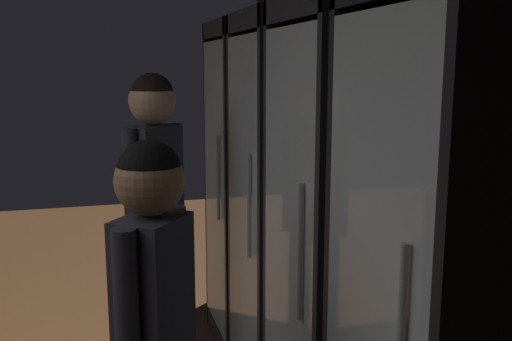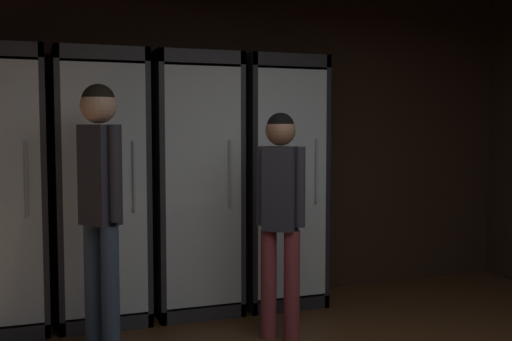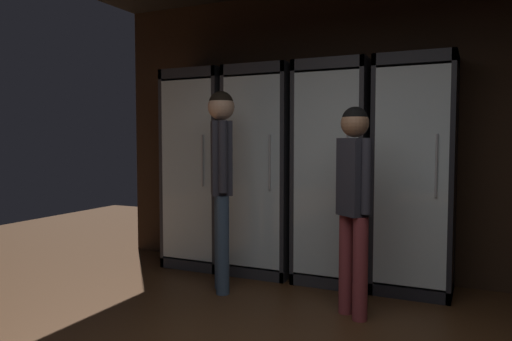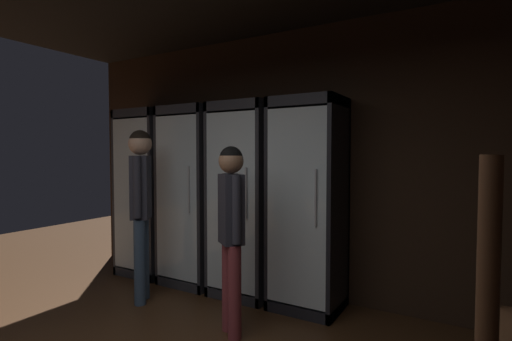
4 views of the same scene
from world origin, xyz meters
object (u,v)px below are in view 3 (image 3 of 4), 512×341
object	(u,v)px
cooler_center	(335,175)
shopper_near	(354,190)
cooler_left	(265,173)
cooler_far_left	(203,170)
cooler_right	(415,177)
shopper_far	(221,168)

from	to	relation	value
cooler_center	shopper_near	world-z (taller)	cooler_center
cooler_left	cooler_center	xyz separation A→B (m)	(0.72, 0.00, 0.00)
cooler_far_left	shopper_near	distance (m)	2.02
cooler_left	cooler_far_left	bearing A→B (deg)	179.98
cooler_right	shopper_near	size ratio (longest dim) A/B	1.30
cooler_center	cooler_right	bearing A→B (deg)	-0.09
cooler_far_left	shopper_near	bearing A→B (deg)	-25.40
cooler_right	shopper_near	xyz separation A→B (m)	(-0.33, -0.86, -0.05)
shopper_near	shopper_far	size ratio (longest dim) A/B	0.90
cooler_far_left	shopper_near	world-z (taller)	cooler_far_left
cooler_left	cooler_right	size ratio (longest dim) A/B	1.00
cooler_far_left	cooler_left	distance (m)	0.72
cooler_center	cooler_right	distance (m)	0.72
cooler_far_left	shopper_far	bearing A→B (deg)	-49.29
cooler_far_left	cooler_left	world-z (taller)	same
cooler_center	shopper_far	xyz separation A→B (m)	(-0.80, -0.74, 0.09)
cooler_far_left	cooler_right	bearing A→B (deg)	-0.01
cooler_left	shopper_near	size ratio (longest dim) A/B	1.30
cooler_far_left	cooler_center	distance (m)	1.43
cooler_left	shopper_far	xyz separation A→B (m)	(-0.08, -0.74, 0.09)
cooler_far_left	cooler_center	world-z (taller)	same
cooler_far_left	cooler_left	bearing A→B (deg)	-0.02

